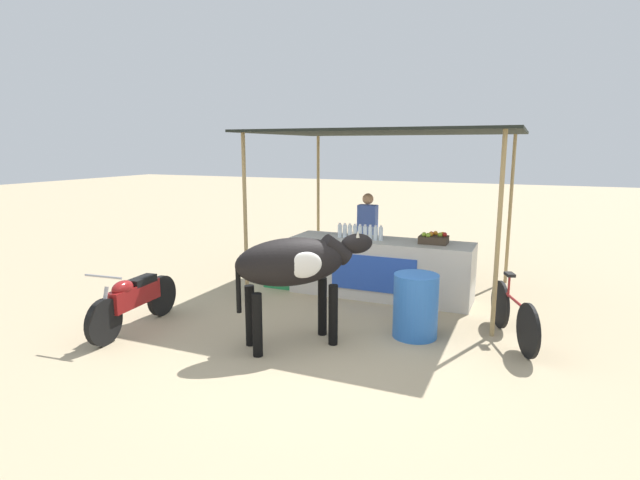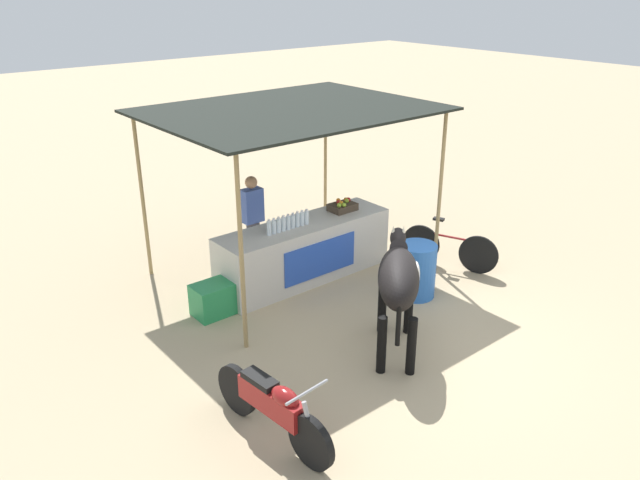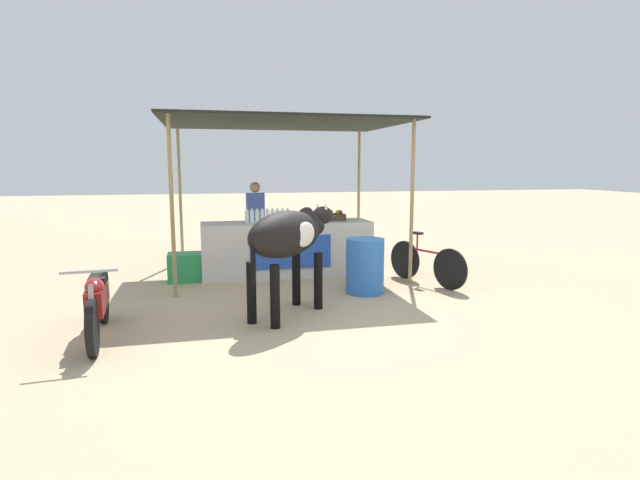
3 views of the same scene
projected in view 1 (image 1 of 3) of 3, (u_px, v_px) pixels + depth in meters
The scene contains 11 objects.
ground_plane at pixel (330, 342), 6.42m from camera, with size 60.00×60.00×0.00m, color tan.
stall_counter at pixel (380, 268), 8.31m from camera, with size 3.00×0.82×0.96m.
stall_awning at pixel (388, 138), 8.19m from camera, with size 4.20×3.20×2.73m.
water_bottle_row at pixel (360, 232), 8.30m from camera, with size 0.79×0.07×0.25m.
fruit_crate at pixel (434, 239), 7.93m from camera, with size 0.44×0.32×0.18m.
vendor_behind_counter at pixel (367, 237), 9.11m from camera, with size 0.34×0.22×1.65m.
cooler_box at pixel (284, 273), 8.95m from camera, with size 0.60×0.44×0.48m, color #268C4C.
water_barrel at pixel (416, 306), 6.54m from camera, with size 0.58×0.58×0.85m, color blue.
cow at pixel (296, 265), 6.17m from camera, with size 1.55×1.54×1.44m.
motorcycle_parked at pixel (134, 299), 6.80m from camera, with size 0.55×1.80×0.90m.
bicycle_leaning at pixel (513, 315), 6.40m from camera, with size 0.66×1.55×0.85m.
Camera 1 is at (2.28, -5.62, 2.48)m, focal length 28.00 mm.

